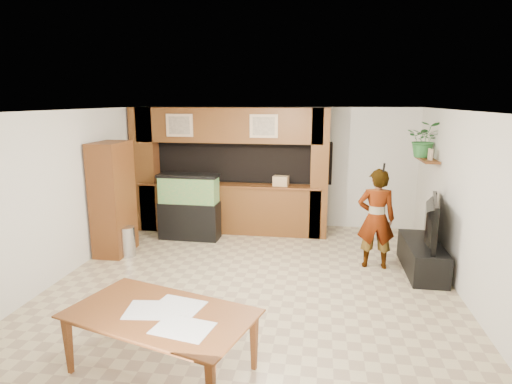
% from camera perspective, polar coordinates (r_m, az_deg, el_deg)
% --- Properties ---
extents(floor, '(6.50, 6.50, 0.00)m').
position_cam_1_polar(floor, '(6.71, -0.38, -12.01)').
color(floor, '#C7B58A').
rests_on(floor, ground).
extents(ceiling, '(6.50, 6.50, 0.00)m').
position_cam_1_polar(ceiling, '(6.12, -0.42, 10.79)').
color(ceiling, white).
rests_on(ceiling, wall_back).
extents(wall_back, '(6.00, 0.00, 6.00)m').
position_cam_1_polar(wall_back, '(9.45, 2.73, 3.36)').
color(wall_back, silver).
rests_on(wall_back, floor).
extents(wall_left, '(0.00, 6.50, 6.50)m').
position_cam_1_polar(wall_left, '(7.37, -24.09, -0.23)').
color(wall_left, silver).
rests_on(wall_left, floor).
extents(wall_right, '(0.00, 6.50, 6.50)m').
position_cam_1_polar(wall_right, '(6.54, 26.57, -1.94)').
color(wall_right, silver).
rests_on(wall_right, floor).
extents(partition, '(4.20, 0.99, 2.60)m').
position_cam_1_polar(partition, '(9.00, -3.71, 2.99)').
color(partition, brown).
rests_on(partition, floor).
extents(wall_clock, '(0.05, 0.25, 0.25)m').
position_cam_1_polar(wall_clock, '(8.11, -20.47, 5.41)').
color(wall_clock, black).
rests_on(wall_clock, wall_left).
extents(wall_shelf, '(0.25, 0.90, 0.04)m').
position_cam_1_polar(wall_shelf, '(8.28, 21.83, 4.03)').
color(wall_shelf, brown).
rests_on(wall_shelf, wall_right).
extents(pantry_cabinet, '(0.51, 0.83, 2.03)m').
position_cam_1_polar(pantry_cabinet, '(8.08, -18.53, -0.85)').
color(pantry_cabinet, brown).
rests_on(pantry_cabinet, floor).
extents(trash_can, '(0.29, 0.29, 0.54)m').
position_cam_1_polar(trash_can, '(8.03, -16.85, -6.34)').
color(trash_can, '#B2B2B7').
rests_on(trash_can, floor).
extents(aquarium, '(1.19, 0.45, 1.32)m').
position_cam_1_polar(aquarium, '(8.66, -8.88, -2.02)').
color(aquarium, black).
rests_on(aquarium, floor).
extents(tv_stand, '(0.54, 1.47, 0.49)m').
position_cam_1_polar(tv_stand, '(7.55, 21.25, -8.07)').
color(tv_stand, black).
rests_on(tv_stand, floor).
extents(television, '(0.43, 1.29, 0.74)m').
position_cam_1_polar(television, '(7.36, 21.62, -3.58)').
color(television, black).
rests_on(television, tv_stand).
extents(photo_frame, '(0.05, 0.15, 0.20)m').
position_cam_1_polar(photo_frame, '(8.05, 22.23, 4.65)').
color(photo_frame, tan).
rests_on(photo_frame, wall_shelf).
extents(potted_plant, '(0.71, 0.66, 0.65)m').
position_cam_1_polar(potted_plant, '(8.39, 21.57, 6.54)').
color(potted_plant, '#2C6F32').
rests_on(potted_plant, wall_shelf).
extents(person, '(0.62, 0.41, 1.67)m').
position_cam_1_polar(person, '(7.31, 15.72, -3.44)').
color(person, tan).
rests_on(person, floor).
extents(microphone, '(0.03, 0.09, 0.15)m').
position_cam_1_polar(microphone, '(6.99, 16.69, 3.15)').
color(microphone, black).
rests_on(microphone, person).
extents(dining_table, '(2.09, 1.53, 0.66)m').
position_cam_1_polar(dining_table, '(4.70, -12.74, -19.14)').
color(dining_table, brown).
rests_on(dining_table, floor).
extents(newspaper_a, '(0.60, 0.48, 0.01)m').
position_cam_1_polar(newspaper_a, '(4.25, -9.74, -17.46)').
color(newspaper_a, silver).
rests_on(newspaper_a, dining_table).
extents(newspaper_b, '(0.60, 0.46, 0.01)m').
position_cam_1_polar(newspaper_b, '(4.62, -13.47, -15.05)').
color(newspaper_b, silver).
rests_on(newspaper_b, dining_table).
extents(newspaper_c, '(0.56, 0.46, 0.01)m').
position_cam_1_polar(newspaper_c, '(4.66, -10.24, -14.67)').
color(newspaper_c, silver).
rests_on(newspaper_c, dining_table).
extents(counter_box, '(0.33, 0.25, 0.20)m').
position_cam_1_polar(counter_box, '(8.68, 3.34, 1.49)').
color(counter_box, tan).
rests_on(counter_box, partition).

